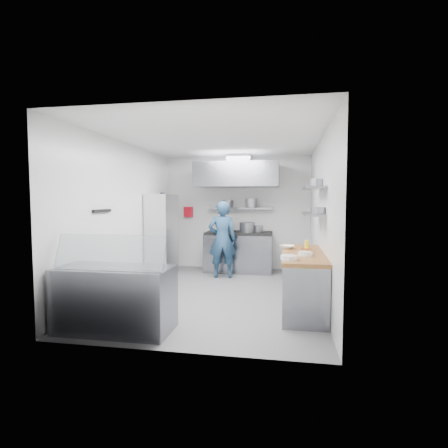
% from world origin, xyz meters
% --- Properties ---
extents(floor, '(5.00, 5.00, 0.00)m').
position_xyz_m(floor, '(0.00, 0.00, 0.00)').
color(floor, '#505052').
rests_on(floor, ground).
extents(ceiling, '(5.00, 5.00, 0.00)m').
position_xyz_m(ceiling, '(0.00, 0.00, 2.80)').
color(ceiling, silver).
rests_on(ceiling, wall_back).
extents(wall_back, '(3.60, 2.80, 0.02)m').
position_xyz_m(wall_back, '(0.00, 2.50, 1.40)').
color(wall_back, white).
rests_on(wall_back, floor).
extents(wall_front, '(3.60, 2.80, 0.02)m').
position_xyz_m(wall_front, '(0.00, -2.50, 1.40)').
color(wall_front, white).
rests_on(wall_front, floor).
extents(wall_left, '(2.80, 5.00, 0.02)m').
position_xyz_m(wall_left, '(-1.80, 0.00, 1.40)').
color(wall_left, white).
rests_on(wall_left, floor).
extents(wall_right, '(2.80, 5.00, 0.02)m').
position_xyz_m(wall_right, '(1.80, 0.00, 1.40)').
color(wall_right, white).
rests_on(wall_right, floor).
extents(gas_range, '(1.60, 0.80, 0.90)m').
position_xyz_m(gas_range, '(0.10, 2.10, 0.45)').
color(gas_range, gray).
rests_on(gas_range, floor).
extents(cooktop, '(1.57, 0.78, 0.06)m').
position_xyz_m(cooktop, '(0.10, 2.10, 0.93)').
color(cooktop, black).
rests_on(cooktop, gas_range).
extents(stock_pot_left, '(0.29, 0.29, 0.20)m').
position_xyz_m(stock_pot_left, '(-0.30, 2.19, 1.06)').
color(stock_pot_left, slate).
rests_on(stock_pot_left, cooktop).
extents(stock_pot_mid, '(0.36, 0.36, 0.24)m').
position_xyz_m(stock_pot_mid, '(0.31, 2.00, 1.08)').
color(stock_pot_mid, slate).
rests_on(stock_pot_mid, cooktop).
extents(stock_pot_right, '(0.24, 0.24, 0.16)m').
position_xyz_m(stock_pot_right, '(0.56, 2.12, 1.04)').
color(stock_pot_right, slate).
rests_on(stock_pot_right, cooktop).
extents(over_range_shelf, '(1.60, 0.30, 0.04)m').
position_xyz_m(over_range_shelf, '(0.10, 2.34, 1.52)').
color(over_range_shelf, gray).
rests_on(over_range_shelf, wall_back).
extents(shelf_pot_a, '(0.27, 0.27, 0.18)m').
position_xyz_m(shelf_pot_a, '(-0.22, 2.43, 1.63)').
color(shelf_pot_a, slate).
rests_on(shelf_pot_a, over_range_shelf).
extents(shelf_pot_b, '(0.28, 0.28, 0.22)m').
position_xyz_m(shelf_pot_b, '(0.39, 2.16, 1.65)').
color(shelf_pot_b, slate).
rests_on(shelf_pot_b, over_range_shelf).
extents(extractor_hood, '(1.90, 1.15, 0.55)m').
position_xyz_m(extractor_hood, '(0.10, 1.93, 2.30)').
color(extractor_hood, gray).
rests_on(extractor_hood, wall_back).
extents(hood_duct, '(0.55, 0.55, 0.24)m').
position_xyz_m(hood_duct, '(0.10, 2.15, 2.68)').
color(hood_duct, slate).
rests_on(hood_duct, extractor_hood).
extents(red_firebox, '(0.22, 0.10, 0.26)m').
position_xyz_m(red_firebox, '(-1.25, 2.44, 1.42)').
color(red_firebox, red).
rests_on(red_firebox, wall_back).
extents(chef, '(0.68, 0.51, 1.70)m').
position_xyz_m(chef, '(-0.17, 1.37, 0.85)').
color(chef, navy).
rests_on(chef, floor).
extents(wire_rack, '(0.50, 0.90, 1.85)m').
position_xyz_m(wire_rack, '(-1.53, 1.25, 0.93)').
color(wire_rack, silver).
rests_on(wire_rack, floor).
extents(rack_bin_a, '(0.15, 0.19, 0.17)m').
position_xyz_m(rack_bin_a, '(-1.53, 1.02, 0.80)').
color(rack_bin_a, white).
rests_on(rack_bin_a, wire_rack).
extents(rack_bin_b, '(0.15, 0.19, 0.17)m').
position_xyz_m(rack_bin_b, '(-1.53, 1.46, 1.30)').
color(rack_bin_b, yellow).
rests_on(rack_bin_b, wire_rack).
extents(rack_jar, '(0.11, 0.11, 0.18)m').
position_xyz_m(rack_jar, '(-1.48, 1.18, 1.80)').
color(rack_jar, black).
rests_on(rack_jar, wire_rack).
extents(knife_strip, '(0.04, 0.55, 0.05)m').
position_xyz_m(knife_strip, '(-1.78, -0.90, 1.55)').
color(knife_strip, black).
rests_on(knife_strip, wall_left).
extents(prep_counter_base, '(0.62, 2.00, 0.84)m').
position_xyz_m(prep_counter_base, '(1.48, -0.60, 0.42)').
color(prep_counter_base, gray).
rests_on(prep_counter_base, floor).
extents(prep_counter_top, '(0.65, 2.04, 0.06)m').
position_xyz_m(prep_counter_top, '(1.48, -0.60, 0.87)').
color(prep_counter_top, brown).
rests_on(prep_counter_top, prep_counter_base).
extents(plate_stack_a, '(0.23, 0.23, 0.06)m').
position_xyz_m(plate_stack_a, '(1.25, -1.32, 0.93)').
color(plate_stack_a, white).
rests_on(plate_stack_a, prep_counter_top).
extents(plate_stack_b, '(0.21, 0.21, 0.06)m').
position_xyz_m(plate_stack_b, '(1.50, -0.92, 0.93)').
color(plate_stack_b, white).
rests_on(plate_stack_b, prep_counter_top).
extents(copper_pan, '(0.17, 0.17, 0.06)m').
position_xyz_m(copper_pan, '(1.54, -0.53, 0.93)').
color(copper_pan, '#C06A36').
rests_on(copper_pan, prep_counter_top).
extents(squeeze_bottle, '(0.06, 0.06, 0.18)m').
position_xyz_m(squeeze_bottle, '(1.54, -0.51, 0.99)').
color(squeeze_bottle, yellow).
rests_on(squeeze_bottle, prep_counter_top).
extents(mixing_bowl, '(0.31, 0.31, 0.06)m').
position_xyz_m(mixing_bowl, '(1.23, -0.21, 0.93)').
color(mixing_bowl, white).
rests_on(mixing_bowl, prep_counter_top).
extents(wall_shelf_lower, '(0.30, 1.30, 0.04)m').
position_xyz_m(wall_shelf_lower, '(1.64, -0.30, 1.50)').
color(wall_shelf_lower, gray).
rests_on(wall_shelf_lower, wall_right).
extents(wall_shelf_upper, '(0.30, 1.30, 0.04)m').
position_xyz_m(wall_shelf_upper, '(1.64, -0.30, 1.92)').
color(wall_shelf_upper, gray).
rests_on(wall_shelf_upper, wall_right).
extents(shelf_pot_c, '(0.24, 0.24, 0.10)m').
position_xyz_m(shelf_pot_c, '(1.70, -0.67, 1.57)').
color(shelf_pot_c, slate).
rests_on(shelf_pot_c, wall_shelf_lower).
extents(shelf_pot_d, '(0.26, 0.26, 0.14)m').
position_xyz_m(shelf_pot_d, '(1.72, -0.16, 2.01)').
color(shelf_pot_d, slate).
rests_on(shelf_pot_d, wall_shelf_upper).
extents(display_case, '(1.50, 0.70, 0.85)m').
position_xyz_m(display_case, '(-1.00, -2.00, 0.42)').
color(display_case, gray).
rests_on(display_case, floor).
extents(display_glass, '(1.47, 0.19, 0.42)m').
position_xyz_m(display_glass, '(-1.00, -2.12, 1.07)').
color(display_glass, silver).
rests_on(display_glass, display_case).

